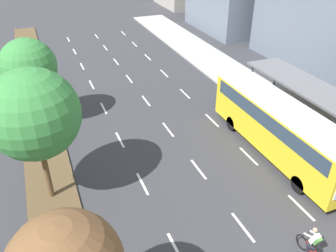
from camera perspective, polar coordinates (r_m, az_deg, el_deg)
The scene contains 10 objects.
median_strip at distance 27.48m, azimuth -20.52°, elevation 1.41°, with size 2.60×52.00×0.12m, color brown.
sidewalk_right at distance 32.29m, azimuth 11.98°, elevation 7.26°, with size 4.50×52.00×0.15m, color #ADAAA3.
lane_divider_left at distance 25.45m, azimuth -9.38°, elevation 0.53°, with size 0.14×45.49×0.01m.
lane_divider_center at distance 26.26m, azimuth -1.97°, elevation 1.99°, with size 0.14×45.49×0.01m.
lane_divider_right at distance 27.49m, azimuth 4.90°, elevation 3.31°, with size 0.14×45.49×0.01m.
bus_shelter at distance 25.57m, azimuth 23.69°, elevation 3.07°, with size 2.90×12.75×2.86m.
bus at distance 21.93m, azimuth 18.02°, elevation 0.21°, with size 2.54×11.29×3.37m.
cyclist at distance 16.79m, azimuth 22.80°, elevation -17.69°, with size 0.46×1.82×1.71m.
median_tree_second at distance 17.00m, azimuth -21.36°, elevation 1.78°, with size 4.37×4.37×7.13m.
median_tree_third at distance 24.91m, azimuth -22.11°, elevation 9.08°, with size 3.76×3.76×6.13m.
Camera 1 is at (-7.73, -4.35, 12.78)m, focal length 36.87 mm.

